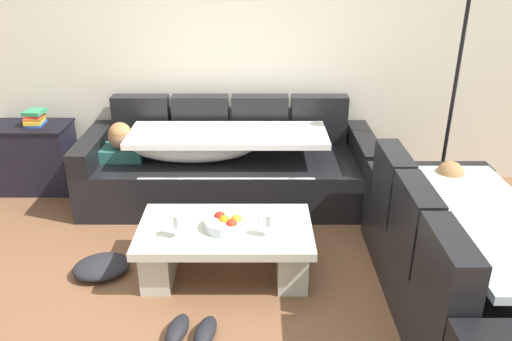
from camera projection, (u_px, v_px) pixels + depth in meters
ground_plane at (226, 315)px, 3.24m from camera, size 14.00×14.00×0.00m
back_wall at (236, 41)px, 4.66m from camera, size 9.00×0.10×2.70m
couch_along_wall at (226, 166)px, 4.59m from camera, size 2.58×0.92×0.88m
couch_near_window at (467, 265)px, 3.16m from camera, size 0.92×2.00×0.88m
coffee_table at (227, 244)px, 3.56m from camera, size 1.20×0.68×0.38m
fruit_bowl at (228, 223)px, 3.46m from camera, size 0.28×0.28×0.10m
wine_glass_near_left at (180, 222)px, 3.33m from camera, size 0.07×0.07×0.17m
wine_glass_near_right at (272, 221)px, 3.34m from camera, size 0.07×0.07×0.17m
open_magazine at (281, 221)px, 3.56m from camera, size 0.29×0.22×0.01m
side_cabinet at (36, 157)px, 4.81m from camera, size 0.72×0.44×0.64m
book_stack_on_cabinet at (37, 117)px, 4.66m from camera, size 0.19×0.23×0.14m
floor_lamp at (453, 85)px, 4.13m from camera, size 0.33×0.31×1.95m
pair_of_shoes at (193, 331)px, 3.04m from camera, size 0.34×0.31×0.09m
crumpled_garment at (103, 266)px, 3.62m from camera, size 0.48×0.43×0.12m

